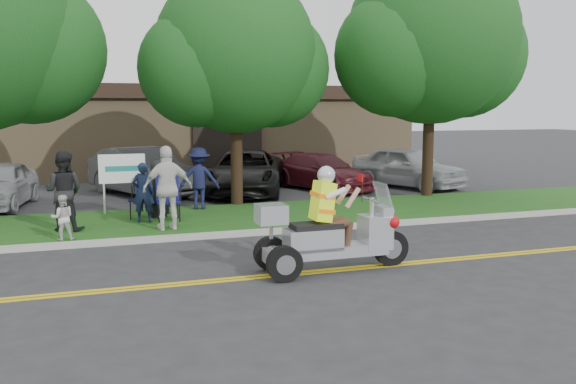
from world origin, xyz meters
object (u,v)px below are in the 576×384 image
object	(u,v)px
spectator_adult_mid	(64,191)
parked_car_right	(322,172)
trike_scooter	(328,235)
lawn_chair_b	(168,195)
parked_car_left	(142,172)
parked_car_mid	(245,172)
lawn_chair_a	(146,193)
spectator_adult_left	(143,192)
spectator_adult_right	(168,188)
parked_car_far_right	(408,167)

from	to	relation	value
spectator_adult_mid	parked_car_right	world-z (taller)	spectator_adult_mid
trike_scooter	lawn_chair_b	world-z (taller)	trike_scooter
parked_car_right	parked_car_left	bearing A→B (deg)	155.96
spectator_adult_mid	parked_car_left	distance (m)	6.60
spectator_adult_mid	parked_car_mid	world-z (taller)	spectator_adult_mid
lawn_chair_a	spectator_adult_left	size ratio (longest dim) A/B	0.76
trike_scooter	spectator_adult_mid	xyz separation A→B (m)	(-4.70, 5.06, 0.37)
spectator_adult_mid	parked_car_right	size ratio (longest dim) A/B	0.42
spectator_adult_mid	spectator_adult_right	bearing A→B (deg)	-174.86
lawn_chair_b	spectator_adult_left	size ratio (longest dim) A/B	0.74
trike_scooter	spectator_adult_left	size ratio (longest dim) A/B	1.94
spectator_adult_left	parked_car_mid	bearing A→B (deg)	-118.66
spectator_adult_mid	parked_car_right	distance (m)	10.57
trike_scooter	spectator_adult_right	xyz separation A→B (m)	(-2.34, 4.38, 0.43)
spectator_adult_right	parked_car_far_right	bearing A→B (deg)	-155.80
trike_scooter	parked_car_right	size ratio (longest dim) A/B	0.66
parked_car_left	trike_scooter	bearing A→B (deg)	-102.06
parked_car_right	parked_car_far_right	bearing A→B (deg)	-29.34
spectator_adult_mid	lawn_chair_a	bearing A→B (deg)	-129.83
lawn_chair_b	spectator_adult_left	xyz separation A→B (m)	(-0.64, -0.16, 0.13)
trike_scooter	parked_car_far_right	size ratio (longest dim) A/B	0.65
spectator_adult_right	parked_car_left	size ratio (longest dim) A/B	0.40
parked_car_mid	parked_car_right	distance (m)	3.01
parked_car_mid	lawn_chair_a	bearing A→B (deg)	-111.46
parked_car_far_right	spectator_adult_right	bearing A→B (deg)	-171.35
parked_car_mid	parked_car_far_right	xyz separation A→B (m)	(6.31, -0.30, 0.02)
lawn_chair_a	lawn_chair_b	world-z (taller)	lawn_chair_a
spectator_adult_left	spectator_adult_right	xyz separation A→B (m)	(0.47, -1.16, 0.24)
trike_scooter	lawn_chair_b	xyz separation A→B (m)	(-2.17, 5.70, 0.06)
spectator_adult_mid	parked_car_far_right	world-z (taller)	spectator_adult_mid
spectator_adult_left	spectator_adult_mid	distance (m)	1.96
parked_car_far_right	lawn_chair_b	bearing A→B (deg)	-177.01
lawn_chair_b	parked_car_left	size ratio (longest dim) A/B	0.23
parked_car_left	parked_car_mid	xyz separation A→B (m)	(3.50, -0.67, -0.06)
lawn_chair_a	spectator_adult_mid	bearing A→B (deg)	-121.52
parked_car_right	lawn_chair_b	bearing A→B (deg)	-161.56
lawn_chair_b	parked_car_far_right	bearing A→B (deg)	28.35
spectator_adult_left	parked_car_far_right	size ratio (longest dim) A/B	0.34
lawn_chair_b	spectator_adult_mid	size ratio (longest dim) A/B	0.60
lawn_chair_b	parked_car_left	distance (m)	5.51
lawn_chair_a	parked_car_left	xyz separation A→B (m)	(0.37, 5.05, 0.06)
spectator_adult_right	lawn_chair_a	bearing A→B (deg)	-85.39
lawn_chair_a	trike_scooter	bearing A→B (deg)	-36.86
parked_car_left	lawn_chair_a	bearing A→B (deg)	-117.97
lawn_chair_b	parked_car_far_right	xyz separation A→B (m)	(9.65, 4.54, 0.04)
parked_car_left	parked_car_far_right	world-z (taller)	parked_car_left
lawn_chair_b	parked_car_right	distance (m)	8.13
spectator_adult_mid	parked_car_far_right	distance (m)	13.24
parked_car_right	parked_car_far_right	distance (m)	3.35
spectator_adult_mid	spectator_adult_right	distance (m)	2.46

